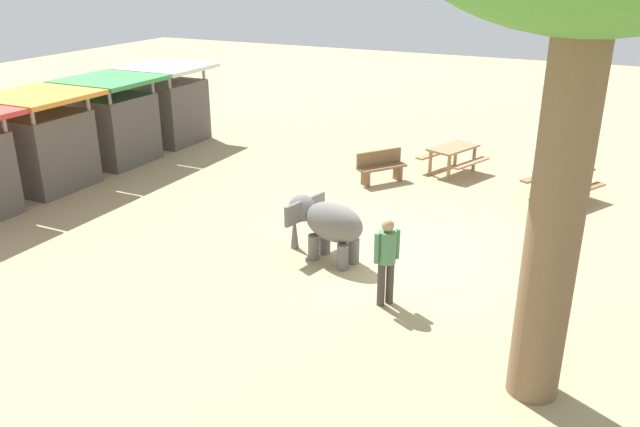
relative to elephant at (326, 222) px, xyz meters
The scene contains 9 objects.
ground_plane 1.62m from the elephant, 55.64° to the right, with size 60.00×60.00×0.00m, color tan.
elephant is the anchor object (origin of this frame).
person_handler 2.13m from the elephant, 125.22° to the right, with size 0.42×0.34×1.62m.
wooden_bench 5.10m from the elephant, ahead, with size 1.37×1.15×0.88m.
picnic_table_near 6.98m from the elephant, 33.78° to the right, with size 2.02×2.01×0.78m.
picnic_table_far 6.75m from the elephant, ahead, with size 1.93×1.92×0.78m.
market_stall_orange 8.62m from the elephant, 84.82° to the left, with size 2.50×2.50×2.52m.
market_stall_green 9.23m from the elephant, 68.51° to the left, with size 2.50×2.50×2.52m.
market_stall_white 10.46m from the elephant, 55.14° to the left, with size 2.50×2.50×2.52m.
Camera 1 is at (-11.57, -3.93, 5.71)m, focal length 36.11 mm.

